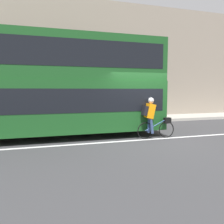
% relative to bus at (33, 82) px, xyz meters
% --- Properties ---
extents(ground_plane, '(80.00, 80.00, 0.00)m').
position_rel_bus_xyz_m(ground_plane, '(3.99, -1.39, -2.14)').
color(ground_plane, '#38383A').
extents(road_center_line, '(50.00, 0.14, 0.01)m').
position_rel_bus_xyz_m(road_center_line, '(3.99, -1.54, -2.13)').
color(road_center_line, silver).
rests_on(road_center_line, ground_plane).
extents(sidewalk_curb, '(60.00, 2.06, 0.16)m').
position_rel_bus_xyz_m(sidewalk_curb, '(3.99, 3.41, -2.06)').
color(sidewalk_curb, '#A8A399').
rests_on(sidewalk_curb, ground_plane).
extents(building_facade, '(60.00, 0.30, 7.25)m').
position_rel_bus_xyz_m(building_facade, '(3.99, 4.59, 1.49)').
color(building_facade, gray).
rests_on(building_facade, ground_plane).
extents(bus, '(10.02, 2.56, 3.87)m').
position_rel_bus_xyz_m(bus, '(0.00, 0.00, 0.00)').
color(bus, black).
rests_on(bus, ground_plane).
extents(cyclist_on_bike, '(1.53, 0.32, 1.57)m').
position_rel_bus_xyz_m(cyclist_on_bike, '(4.28, -1.46, -1.29)').
color(cyclist_on_bike, black).
rests_on(cyclist_on_bike, ground_plane).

